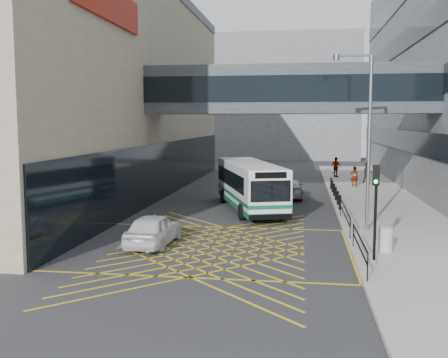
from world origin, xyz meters
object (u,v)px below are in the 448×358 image
at_px(street_lamp, 365,132).
at_px(litter_bin, 386,240).
at_px(car_silver, 290,188).
at_px(pedestrian_b, 368,173).
at_px(pedestrian_c, 336,167).
at_px(pedestrian_a, 354,177).
at_px(car_dark, 264,186).
at_px(traffic_light, 376,199).
at_px(bus, 250,184).
at_px(car_white, 153,229).

height_order(street_lamp, litter_bin, street_lamp).
distance_m(car_silver, pedestrian_b, 10.92).
bearing_deg(pedestrian_c, pedestrian_a, 140.70).
relative_size(street_lamp, pedestrian_a, 5.14).
distance_m(car_dark, pedestrian_a, 8.50).
bearing_deg(traffic_light, bus, 128.42).
bearing_deg(bus, pedestrian_c, 53.33).
distance_m(car_white, pedestrian_c, 30.85).
bearing_deg(pedestrian_c, street_lamp, 132.32).
relative_size(car_white, street_lamp, 0.54).
bearing_deg(pedestrian_b, bus, -122.45).
distance_m(traffic_light, pedestrian_a, 23.71).
height_order(car_silver, pedestrian_a, pedestrian_a).
relative_size(bus, car_dark, 2.52).
xyz_separation_m(pedestrian_a, pedestrian_c, (-1.02, 7.48, 0.13)).
xyz_separation_m(car_white, litter_bin, (9.99, -0.31, -0.07)).
bearing_deg(pedestrian_c, car_white, 114.38).
xyz_separation_m(car_silver, pedestrian_a, (5.15, 6.20, 0.26)).
height_order(car_dark, car_silver, car_silver).
height_order(bus, litter_bin, bus).
xyz_separation_m(traffic_light, pedestrian_c, (0.48, 31.09, -1.46)).
relative_size(car_dark, traffic_light, 1.15).
bearing_deg(car_dark, car_silver, 146.96).
height_order(car_white, car_dark, car_white).
bearing_deg(litter_bin, bus, 122.45).
xyz_separation_m(bus, car_dark, (0.44, 6.88, -0.91)).
height_order(street_lamp, pedestrian_b, street_lamp).
bearing_deg(car_dark, bus, 91.63).
bearing_deg(car_silver, traffic_light, 99.28).
relative_size(bus, car_white, 2.34).
distance_m(bus, pedestrian_c, 20.11).
bearing_deg(pedestrian_a, pedestrian_c, -84.95).
bearing_deg(street_lamp, pedestrian_c, 79.32).
relative_size(car_white, pedestrian_a, 2.76).
distance_m(car_dark, car_silver, 2.49).
distance_m(car_silver, pedestrian_a, 8.06).
xyz_separation_m(bus, car_silver, (2.39, 5.34, -0.85)).
distance_m(pedestrian_a, pedestrian_c, 7.55).
height_order(bus, car_dark, bus).
height_order(litter_bin, pedestrian_c, pedestrian_c).
bearing_deg(car_dark, car_white, 82.99).
bearing_deg(pedestrian_c, bus, 114.00).
bearing_deg(car_silver, car_dark, -40.89).
bearing_deg(car_dark, street_lamp, 119.09).
bearing_deg(car_white, street_lamp, -155.47).
bearing_deg(car_white, pedestrian_c, -106.34).
distance_m(car_white, street_lamp, 11.18).
distance_m(car_silver, litter_bin, 16.45).
relative_size(car_white, car_dark, 1.08).
xyz_separation_m(car_dark, traffic_light, (5.60, -18.95, 1.91)).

